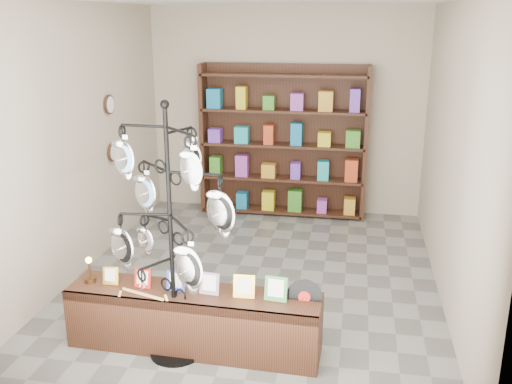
% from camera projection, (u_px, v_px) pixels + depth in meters
% --- Properties ---
extents(ground, '(5.00, 5.00, 0.00)m').
position_uv_depth(ground, '(255.00, 278.00, 6.45)').
color(ground, slate).
rests_on(ground, ground).
extents(room_envelope, '(5.00, 5.00, 5.00)m').
position_uv_depth(room_envelope, '(255.00, 116.00, 5.90)').
color(room_envelope, '#AB9B8A').
rests_on(room_envelope, ground).
extents(display_tree, '(1.22, 1.22, 2.23)m').
position_uv_depth(display_tree, '(170.00, 215.00, 4.64)').
color(display_tree, black).
rests_on(display_tree, ground).
extents(front_shelf, '(2.25, 0.52, 0.79)m').
position_uv_depth(front_shelf, '(194.00, 320.00, 5.02)').
color(front_shelf, black).
rests_on(front_shelf, ground).
extents(back_shelving, '(2.42, 0.36, 2.20)m').
position_uv_depth(back_shelving, '(283.00, 146.00, 8.30)').
color(back_shelving, black).
rests_on(back_shelving, ground).
extents(wall_clocks, '(0.03, 0.24, 0.84)m').
position_uv_depth(wall_clocks, '(111.00, 129.00, 7.09)').
color(wall_clocks, black).
rests_on(wall_clocks, ground).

